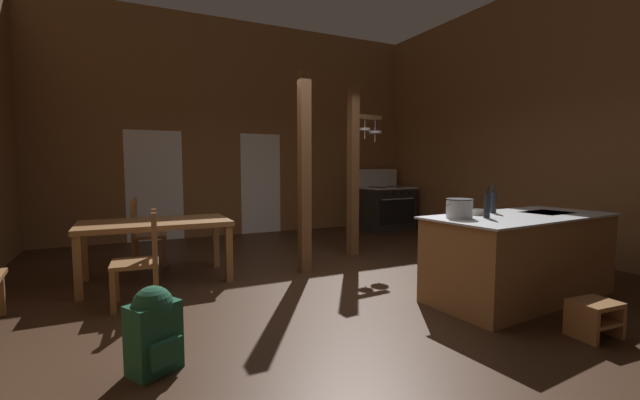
{
  "coord_description": "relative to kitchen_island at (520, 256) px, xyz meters",
  "views": [
    {
      "loc": [
        -2.2,
        -3.95,
        1.41
      ],
      "look_at": [
        0.06,
        0.7,
        0.96
      ],
      "focal_mm": 22.72,
      "sensor_mm": 36.0,
      "label": 1
    }
  ],
  "objects": [
    {
      "name": "ground_plane",
      "position": [
        -1.57,
        1.07,
        -0.49
      ],
      "size": [
        8.27,
        9.1,
        0.1
      ],
      "primitive_type": "cube",
      "color": "#382316"
    },
    {
      "name": "wall_back",
      "position": [
        -1.57,
        5.3,
        1.69
      ],
      "size": [
        8.27,
        0.14,
        4.26
      ],
      "primitive_type": "cube",
      "color": "brown",
      "rests_on": "ground_plane"
    },
    {
      "name": "wall_right",
      "position": [
        2.23,
        1.07,
        1.69
      ],
      "size": [
        0.14,
        9.1,
        4.26
      ],
      "primitive_type": "cube",
      "color": "brown",
      "rests_on": "ground_plane"
    },
    {
      "name": "glazed_door_back_left",
      "position": [
        -3.25,
        5.22,
        0.58
      ],
      "size": [
        1.0,
        0.01,
        2.05
      ],
      "primitive_type": "cube",
      "color": "white",
      "rests_on": "ground_plane"
    },
    {
      "name": "glazed_panel_back_right",
      "position": [
        -1.2,
        5.22,
        0.58
      ],
      "size": [
        0.84,
        0.01,
        2.05
      ],
      "primitive_type": "cube",
      "color": "white",
      "rests_on": "ground_plane"
    },
    {
      "name": "kitchen_island",
      "position": [
        0.0,
        0.0,
        0.0
      ],
      "size": [
        2.24,
        1.15,
        0.89
      ],
      "color": "olive",
      "rests_on": "ground_plane"
    },
    {
      "name": "stove_range",
      "position": [
        1.4,
        4.45,
        0.04
      ],
      "size": [
        1.18,
        0.87,
        1.32
      ],
      "color": "black",
      "rests_on": "ground_plane"
    },
    {
      "name": "support_post_with_pot_rack",
      "position": [
        -0.52,
        2.57,
        0.94
      ],
      "size": [
        0.61,
        0.23,
        2.61
      ],
      "color": "brown",
      "rests_on": "ground_plane"
    },
    {
      "name": "support_post_center",
      "position": [
        -1.65,
        1.95,
        0.86
      ],
      "size": [
        0.14,
        0.14,
        2.61
      ],
      "color": "brown",
      "rests_on": "ground_plane"
    },
    {
      "name": "step_stool",
      "position": [
        -0.33,
        -0.96,
        -0.27
      ],
      "size": [
        0.38,
        0.3,
        0.3
      ],
      "color": "olive",
      "rests_on": "ground_plane"
    },
    {
      "name": "dining_table",
      "position": [
        -3.44,
        2.33,
        0.21
      ],
      "size": [
        1.7,
        0.9,
        0.74
      ],
      "color": "olive",
      "rests_on": "ground_plane"
    },
    {
      "name": "ladderback_chair_near_window",
      "position": [
        -3.65,
        1.51,
        0.01
      ],
      "size": [
        0.47,
        0.47,
        0.95
      ],
      "color": "olive",
      "rests_on": "ground_plane"
    },
    {
      "name": "ladderback_chair_by_post",
      "position": [
        -3.52,
        3.19,
        0.01
      ],
      "size": [
        0.48,
        0.48,
        0.95
      ],
      "color": "olive",
      "rests_on": "ground_plane"
    },
    {
      "name": "backpack",
      "position": [
        -3.62,
        0.01,
        -0.13
      ],
      "size": [
        0.39,
        0.38,
        0.6
      ],
      "color": "#1E5138",
      "rests_on": "ground_plane"
    },
    {
      "name": "stockpot_on_counter",
      "position": [
        -0.79,
        0.09,
        0.54
      ],
      "size": [
        0.33,
        0.26,
        0.19
      ],
      "color": "#B7BABF",
      "rests_on": "kitchen_island"
    },
    {
      "name": "mixing_bowl_on_counter",
      "position": [
        -0.42,
        0.22,
        0.47
      ],
      "size": [
        0.17,
        0.17,
        0.06
      ],
      "color": "#B2A893",
      "rests_on": "kitchen_island"
    },
    {
      "name": "bottle_tall_on_counter",
      "position": [
        -0.12,
        0.27,
        0.57
      ],
      "size": [
        0.07,
        0.07,
        0.31
      ],
      "color": "#1E2328",
      "rests_on": "kitchen_island"
    },
    {
      "name": "bottle_short_on_counter",
      "position": [
        -0.53,
        -0.01,
        0.57
      ],
      "size": [
        0.06,
        0.06,
        0.32
      ],
      "color": "#1E2328",
      "rests_on": "kitchen_island"
    }
  ]
}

